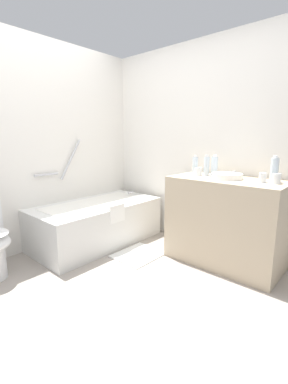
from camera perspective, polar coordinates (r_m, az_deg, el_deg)
ground_plane at (r=2.40m, az=-9.48°, el=-20.72°), size 4.11×4.11×0.00m
wall_back_tiled at (r=3.20m, az=-25.75°, el=8.77°), size 3.51×0.10×2.36m
wall_right_mirror at (r=3.27m, az=12.44°, el=9.68°), size 0.10×2.98×2.36m
bathtub at (r=3.33m, az=-10.13°, el=-6.20°), size 1.54×0.79×1.25m
vanity_counter at (r=2.85m, az=17.24°, el=-6.00°), size 0.62×1.11×0.88m
sink_basin at (r=2.73m, az=17.47°, el=3.30°), size 0.30×0.30×0.05m
sink_faucet at (r=2.89m, az=18.93°, el=3.68°), size 0.10×0.15×0.06m
water_bottle_0 at (r=2.94m, az=10.95°, el=5.63°), size 0.06×0.06×0.21m
water_bottle_1 at (r=2.67m, az=26.28°, el=4.34°), size 0.07×0.07×0.24m
water_bottle_2 at (r=2.89m, az=14.92°, el=5.42°), size 0.07×0.07×0.22m
water_bottle_3 at (r=2.88m, az=13.32°, el=5.49°), size 0.06×0.06×0.22m
drinking_glass_0 at (r=2.61m, az=24.18°, el=2.84°), size 0.06×0.06×0.09m
drinking_glass_1 at (r=2.88m, az=11.66°, el=4.33°), size 0.07×0.07×0.09m
drinking_glass_2 at (r=2.59m, az=26.64°, el=2.59°), size 0.07×0.07×0.09m
bath_mat at (r=3.02m, az=-1.18°, el=-13.32°), size 0.51×0.43×0.01m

